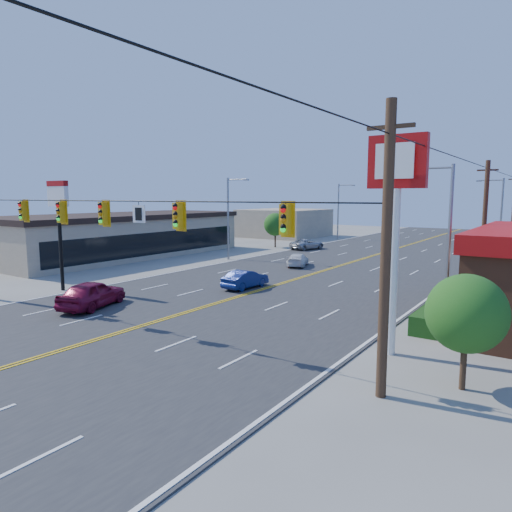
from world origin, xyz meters
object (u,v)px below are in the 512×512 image
Objects in this scene: signal_span at (119,226)px; car_blue at (245,280)px; car_white at (298,260)px; car_silver at (307,245)px; kfc_pylon at (396,201)px; pizza_hut_sign at (59,212)px; car_magenta at (92,295)px.

car_blue is (-1.09, 11.22, -4.27)m from signal_span.
car_white is at bearing 97.71° from signal_span.
kfc_pylon is at bearing 138.41° from car_silver.
kfc_pylon reaches higher than car_white.
signal_span is 11.60m from pizza_hut_sign.
car_blue is 23.67m from car_silver.
signal_span is 2.86× the size of kfc_pylon.
car_white is (7.93, 17.80, -4.63)m from pizza_hut_sign.
kfc_pylon reaches higher than car_silver.
signal_span reaches higher than car_white.
pizza_hut_sign reaches higher than car_white.
car_magenta is (5.90, -2.00, -4.42)m from pizza_hut_sign.
car_silver is at bearing 85.10° from pizza_hut_sign.
car_magenta is 1.21× the size of car_blue.
signal_span is 35.03m from car_silver.
car_blue is at bearing 149.40° from kfc_pylon.
car_white is (-2.95, 21.80, -4.33)m from signal_span.
car_blue is 0.97× the size of car_white.
car_magenta is at bearing -18.74° from pizza_hut_sign.
pizza_hut_sign is at bearing 100.34° from car_silver.
car_white is (2.03, 19.80, -0.21)m from car_magenta.
signal_span is at bearing -160.22° from kfc_pylon.
signal_span is at bearing 119.10° from car_silver.
car_white is at bearing -77.44° from car_blue.
pizza_hut_sign is at bearing 45.96° from car_white.
car_blue is at bearing -131.30° from car_magenta.
kfc_pylon is at bearing 152.01° from car_blue.
pizza_hut_sign is 20.03m from car_white.
pizza_hut_sign is 1.79× the size of car_white.
signal_span reaches higher than car_blue.
signal_span is 3.55× the size of pizza_hut_sign.
car_silver reaches higher than car_blue.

